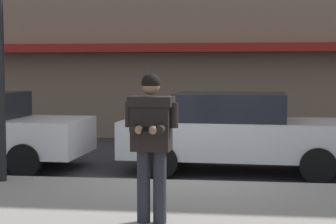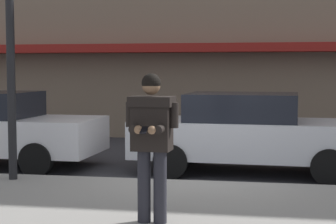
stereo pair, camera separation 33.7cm
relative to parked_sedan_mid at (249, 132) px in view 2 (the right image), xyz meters
name	(u,v)px [view 2 (the right image)]	position (x,y,z in m)	size (l,w,h in m)	color
ground_plane	(194,186)	(-0.88, -1.37, -0.79)	(80.00, 80.00, 0.00)	#333338
curb_paint_line	(253,187)	(0.12, -1.32, -0.79)	(28.00, 0.12, 0.01)	silver
parked_sedan_mid	(249,132)	(0.00, 0.00, 0.00)	(4.58, 2.09, 1.54)	silver
man_texting_on_phone	(152,131)	(-1.03, -4.27, 0.46)	(0.65, 0.60, 1.81)	#23232B
street_lamp_post	(9,0)	(-3.89, -2.02, 2.35)	(0.36, 0.36, 4.88)	black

